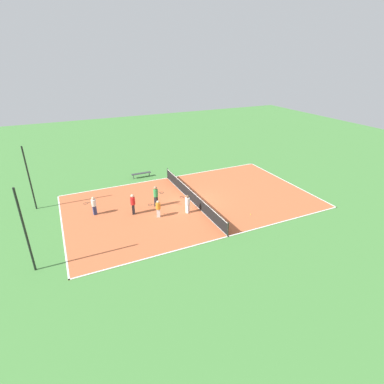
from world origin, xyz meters
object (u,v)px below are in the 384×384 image
player_far_green (156,195)px  fence_post_back_right (29,179)px  player_center_orange (158,208)px  tennis_ball_right_alley (123,186)px  bench (141,174)px  player_far_white (94,205)px  fence_post_back_left (25,231)px  player_near_white (187,203)px  player_coach_red (133,203)px  tennis_net (192,196)px  tennis_ball_near_net (251,214)px

player_far_green → fence_post_back_right: fence_post_back_right is taller
player_center_orange → tennis_ball_right_alley: size_ratio=20.20×
bench → player_center_orange: bearing=82.5°
player_far_green → player_center_orange: player_far_green is taller
player_far_white → fence_post_back_left: fence_post_back_left is taller
bench → player_center_orange: size_ratio=1.42×
player_near_white → bench: bearing=-16.5°
player_coach_red → fence_post_back_right: size_ratio=0.32×
player_far_green → player_far_white: (0.70, 4.74, -0.18)m
fence_post_back_left → bench: bearing=-40.2°
player_center_orange → player_far_white: 4.95m
bench → fence_post_back_left: fence_post_back_left is taller
bench → player_far_green: player_far_green is taller
tennis_net → fence_post_back_left: fence_post_back_left is taller
player_far_green → fence_post_back_left: bearing=-97.3°
fence_post_back_right → player_far_green: bearing=-112.7°
fence_post_back_left → fence_post_back_right: bearing=0.0°
tennis_ball_near_net → fence_post_back_right: bearing=61.6°
player_center_orange → player_near_white: bearing=-169.6°
player_center_orange → player_near_white: size_ratio=0.91×
player_far_white → player_near_white: 7.14m
tennis_ball_right_alley → fence_post_back_left: fence_post_back_left is taller
tennis_net → player_far_white: bearing=81.7°
player_center_orange → fence_post_back_left: (-2.85, 8.43, 1.79)m
player_center_orange → player_far_white: (2.42, 4.31, 0.07)m
player_coach_red → player_far_white: bearing=82.2°
player_coach_red → player_near_white: size_ratio=1.10×
player_center_orange → tennis_ball_right_alley: player_center_orange is taller
tennis_ball_near_net → tennis_ball_right_alley: bearing=38.7°
player_center_orange → tennis_ball_near_net: player_center_orange is taller
player_near_white → tennis_ball_near_net: player_near_white is taller
tennis_net → player_coach_red: player_coach_red is taller
player_far_white → tennis_ball_near_net: 12.03m
player_coach_red → tennis_net: bearing=-73.5°
player_near_white → fence_post_back_left: bearing=79.2°
tennis_ball_near_net → player_center_orange: bearing=67.8°
tennis_net → fence_post_back_right: 12.72m
tennis_net → fence_post_back_right: size_ratio=2.24×
player_far_white → player_far_green: bearing=159.0°
player_coach_red → player_near_white: (-1.56, -3.86, -0.09)m
tennis_ball_near_net → fence_post_back_right: (8.11, 14.99, 2.53)m
player_center_orange → tennis_ball_near_net: bearing=176.3°
player_near_white → fence_post_back_left: (-2.53, 10.71, 1.70)m
player_center_orange → fence_post_back_left: 9.08m
fence_post_back_left → tennis_ball_near_net: bearing=-89.3°
player_far_white → player_near_white: (-2.75, -6.59, 0.02)m
player_far_green → player_coach_red: player_far_green is taller
tennis_net → tennis_ball_right_alley: bearing=39.0°
player_far_white → player_coach_red: bearing=143.8°
player_near_white → tennis_ball_near_net: 4.96m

